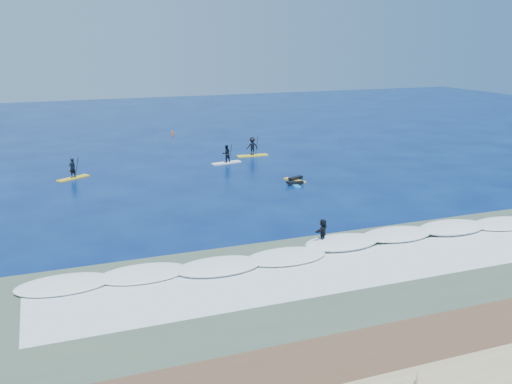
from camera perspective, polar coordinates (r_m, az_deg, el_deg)
name	(u,v)px	position (r m, az deg, el deg)	size (l,w,h in m)	color
ground	(266,204)	(42.80, 1.05, -1.25)	(160.00, 160.00, 0.00)	#031346
wet_sand_strip	(461,344)	(25.67, 19.85, -14.10)	(90.00, 5.00, 0.08)	brown
shallow_water	(365,275)	(31.03, 10.84, -8.13)	(90.00, 13.00, 0.01)	#3E5443
breaking_wave	(329,249)	(34.22, 7.34, -5.71)	(40.00, 6.00, 0.30)	white
whitewater	(355,268)	(31.81, 9.90, -7.49)	(34.00, 5.00, 0.02)	silver
sup_paddler_left	(73,171)	(52.91, -17.86, 1.98)	(2.98, 2.27, 2.14)	gold
sup_paddler_center	(226,155)	(56.62, -2.99, 3.68)	(3.11, 1.28, 2.12)	white
sup_paddler_right	(252,148)	(59.99, -0.38, 4.47)	(3.32, 0.94, 2.31)	yellow
prone_paddler_near	(295,179)	(49.85, 3.92, 1.30)	(1.64, 2.19, 0.45)	yellow
prone_paddler_far	(295,184)	(48.39, 3.89, 0.85)	(1.58, 2.02, 0.41)	#1977C0
wave_surfer	(323,232)	(34.45, 6.69, -4.02)	(2.05, 1.74, 1.54)	white
marker_buoy	(173,133)	(73.42, -8.35, 5.84)	(0.28, 0.28, 0.67)	#DD5013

